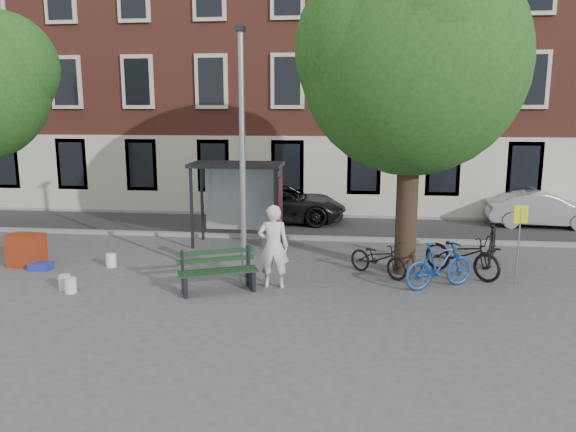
{
  "coord_description": "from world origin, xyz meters",
  "views": [
    {
      "loc": [
        2.64,
        -13.05,
        4.3
      ],
      "look_at": [
        0.87,
        1.81,
        1.4
      ],
      "focal_mm": 35.0,
      "sensor_mm": 36.0,
      "label": 1
    }
  ],
  "objects_px": {
    "red_stand": "(27,250)",
    "car_dark": "(279,203)",
    "bench": "(218,273)",
    "bike_a": "(462,254)",
    "painter": "(273,246)",
    "bike_b": "(440,265)",
    "bus_shelter": "(250,185)",
    "lamppost": "(243,172)",
    "bike_d": "(492,243)",
    "bike_c": "(378,258)",
    "car_silver": "(542,210)",
    "notice_sign": "(520,227)"
  },
  "relations": [
    {
      "from": "bike_c",
      "to": "red_stand",
      "type": "height_order",
      "value": "bike_c"
    },
    {
      "from": "bus_shelter",
      "to": "bike_c",
      "type": "bearing_deg",
      "value": -36.82
    },
    {
      "from": "bench",
      "to": "notice_sign",
      "type": "xyz_separation_m",
      "value": [
        7.2,
        1.47,
        1.0
      ]
    },
    {
      "from": "bench",
      "to": "car_silver",
      "type": "distance_m",
      "value": 13.21
    },
    {
      "from": "painter",
      "to": "bike_d",
      "type": "bearing_deg",
      "value": -157.94
    },
    {
      "from": "lamppost",
      "to": "bus_shelter",
      "type": "bearing_deg",
      "value": 98.43
    },
    {
      "from": "painter",
      "to": "notice_sign",
      "type": "bearing_deg",
      "value": -174.43
    },
    {
      "from": "bike_b",
      "to": "red_stand",
      "type": "bearing_deg",
      "value": 58.43
    },
    {
      "from": "bike_b",
      "to": "bike_c",
      "type": "relative_size",
      "value": 1.09
    },
    {
      "from": "red_stand",
      "to": "bike_a",
      "type": "bearing_deg",
      "value": 2.39
    },
    {
      "from": "painter",
      "to": "bike_c",
      "type": "relative_size",
      "value": 1.16
    },
    {
      "from": "bike_b",
      "to": "car_silver",
      "type": "distance_m",
      "value": 9.09
    },
    {
      "from": "bike_d",
      "to": "notice_sign",
      "type": "height_order",
      "value": "notice_sign"
    },
    {
      "from": "car_silver",
      "to": "bus_shelter",
      "type": "bearing_deg",
      "value": 115.51
    },
    {
      "from": "bus_shelter",
      "to": "bike_a",
      "type": "distance_m",
      "value": 6.76
    },
    {
      "from": "lamppost",
      "to": "car_silver",
      "type": "bearing_deg",
      "value": 40.35
    },
    {
      "from": "car_dark",
      "to": "bench",
      "type": "bearing_deg",
      "value": 175.83
    },
    {
      "from": "bike_d",
      "to": "car_silver",
      "type": "bearing_deg",
      "value": -101.89
    },
    {
      "from": "bike_b",
      "to": "car_dark",
      "type": "bearing_deg",
      "value": 4.82
    },
    {
      "from": "bus_shelter",
      "to": "bike_a",
      "type": "height_order",
      "value": "bus_shelter"
    },
    {
      "from": "bus_shelter",
      "to": "car_dark",
      "type": "distance_m",
      "value": 3.96
    },
    {
      "from": "car_dark",
      "to": "notice_sign",
      "type": "bearing_deg",
      "value": -137.18
    },
    {
      "from": "painter",
      "to": "bench",
      "type": "bearing_deg",
      "value": 15.65
    },
    {
      "from": "bike_a",
      "to": "bike_b",
      "type": "distance_m",
      "value": 1.32
    },
    {
      "from": "red_stand",
      "to": "notice_sign",
      "type": "xyz_separation_m",
      "value": [
        12.94,
        -0.02,
        0.99
      ]
    },
    {
      "from": "lamppost",
      "to": "car_dark",
      "type": "relative_size",
      "value": 1.2
    },
    {
      "from": "bench",
      "to": "bike_a",
      "type": "height_order",
      "value": "bike_a"
    },
    {
      "from": "bike_d",
      "to": "car_dark",
      "type": "height_order",
      "value": "car_dark"
    },
    {
      "from": "bus_shelter",
      "to": "car_dark",
      "type": "xyz_separation_m",
      "value": [
        0.41,
        3.74,
        -1.21
      ]
    },
    {
      "from": "car_dark",
      "to": "bike_d",
      "type": "bearing_deg",
      "value": -129.31
    },
    {
      "from": "bike_a",
      "to": "bike_c",
      "type": "distance_m",
      "value": 2.16
    },
    {
      "from": "red_stand",
      "to": "bike_d",
      "type": "bearing_deg",
      "value": 8.0
    },
    {
      "from": "red_stand",
      "to": "car_dark",
      "type": "bearing_deg",
      "value": 48.69
    },
    {
      "from": "painter",
      "to": "bike_a",
      "type": "distance_m",
      "value": 4.97
    },
    {
      "from": "lamppost",
      "to": "bike_b",
      "type": "distance_m",
      "value": 5.23
    },
    {
      "from": "bus_shelter",
      "to": "bench",
      "type": "bearing_deg",
      "value": -88.98
    },
    {
      "from": "painter",
      "to": "red_stand",
      "type": "xyz_separation_m",
      "value": [
        -7.01,
        1.04,
        -0.57
      ]
    },
    {
      "from": "lamppost",
      "to": "bike_d",
      "type": "height_order",
      "value": "lamppost"
    },
    {
      "from": "painter",
      "to": "bike_b",
      "type": "height_order",
      "value": "painter"
    },
    {
      "from": "lamppost",
      "to": "bus_shelter",
      "type": "relative_size",
      "value": 2.14
    },
    {
      "from": "bike_a",
      "to": "car_dark",
      "type": "xyz_separation_m",
      "value": [
        -5.64,
        6.42,
        0.13
      ]
    },
    {
      "from": "car_dark",
      "to": "car_silver",
      "type": "distance_m",
      "value": 9.68
    },
    {
      "from": "car_silver",
      "to": "painter",
      "type": "bearing_deg",
      "value": 137.13
    },
    {
      "from": "notice_sign",
      "to": "bike_d",
      "type": "bearing_deg",
      "value": 94.34
    },
    {
      "from": "bike_c",
      "to": "red_stand",
      "type": "xyz_separation_m",
      "value": [
        -9.57,
        -0.24,
        -0.01
      ]
    },
    {
      "from": "lamppost",
      "to": "bench",
      "type": "distance_m",
      "value": 2.46
    },
    {
      "from": "bus_shelter",
      "to": "car_dark",
      "type": "bearing_deg",
      "value": 83.7
    },
    {
      "from": "bike_c",
      "to": "red_stand",
      "type": "bearing_deg",
      "value": 129.77
    },
    {
      "from": "bike_b",
      "to": "notice_sign",
      "type": "bearing_deg",
      "value": -101.24
    },
    {
      "from": "car_dark",
      "to": "notice_sign",
      "type": "distance_m",
      "value": 9.79
    }
  ]
}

